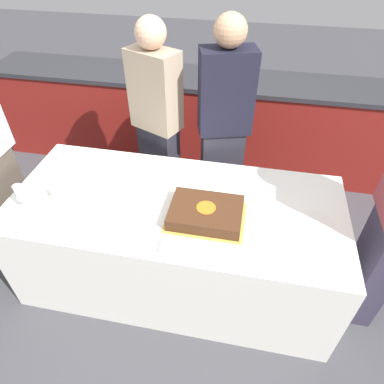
# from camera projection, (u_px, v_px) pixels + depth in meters

# --- Properties ---
(ground_plane) EXTENTS (14.00, 14.00, 0.00)m
(ground_plane) POSITION_uv_depth(u_px,v_px,m) (179.00, 274.00, 2.61)
(ground_plane) COLOR #424247
(back_counter) EXTENTS (4.40, 0.58, 0.92)m
(back_counter) POSITION_uv_depth(u_px,v_px,m) (212.00, 122.00, 3.45)
(back_counter) COLOR maroon
(back_counter) RESTS_ON ground_plane
(dining_table) EXTENTS (2.08, 0.92, 0.75)m
(dining_table) POSITION_uv_depth(u_px,v_px,m) (178.00, 242.00, 2.36)
(dining_table) COLOR white
(dining_table) RESTS_ON ground_plane
(cake) EXTENTS (0.46, 0.34, 0.08)m
(cake) POSITION_uv_depth(u_px,v_px,m) (206.00, 213.00, 1.99)
(cake) COLOR gold
(cake) RESTS_ON dining_table
(plate_stack) EXTENTS (0.21, 0.21, 0.05)m
(plate_stack) POSITION_uv_depth(u_px,v_px,m) (66.00, 188.00, 2.18)
(plate_stack) COLOR white
(plate_stack) RESTS_ON dining_table
(wine_glass) EXTENTS (0.06, 0.06, 0.17)m
(wine_glass) POSITION_uv_depth(u_px,v_px,m) (20.00, 193.00, 2.01)
(wine_glass) COLOR white
(wine_glass) RESTS_ON dining_table
(side_plate_near_cake) EXTENTS (0.22, 0.22, 0.00)m
(side_plate_near_cake) POSITION_uv_depth(u_px,v_px,m) (225.00, 184.00, 2.24)
(side_plate_near_cake) COLOR white
(side_plate_near_cake) RESTS_ON dining_table
(side_plate_right_edge) EXTENTS (0.22, 0.22, 0.00)m
(side_plate_right_edge) POSITION_uv_depth(u_px,v_px,m) (315.00, 223.00, 1.98)
(side_plate_right_edge) COLOR white
(side_plate_right_edge) RESTS_ON dining_table
(utensil_pile) EXTENTS (0.17, 0.09, 0.02)m
(utensil_pile) POSITION_uv_depth(u_px,v_px,m) (176.00, 248.00, 1.83)
(utensil_pile) COLOR white
(utensil_pile) RESTS_ON dining_table
(person_cutting_cake) EXTENTS (0.41, 0.30, 1.68)m
(person_cutting_cake) POSITION_uv_depth(u_px,v_px,m) (224.00, 131.00, 2.51)
(person_cutting_cake) COLOR #282833
(person_cutting_cake) RESTS_ON ground_plane
(person_standing_back) EXTENTS (0.40, 0.33, 1.64)m
(person_standing_back) POSITION_uv_depth(u_px,v_px,m) (158.00, 127.00, 2.60)
(person_standing_back) COLOR #282833
(person_standing_back) RESTS_ON ground_plane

